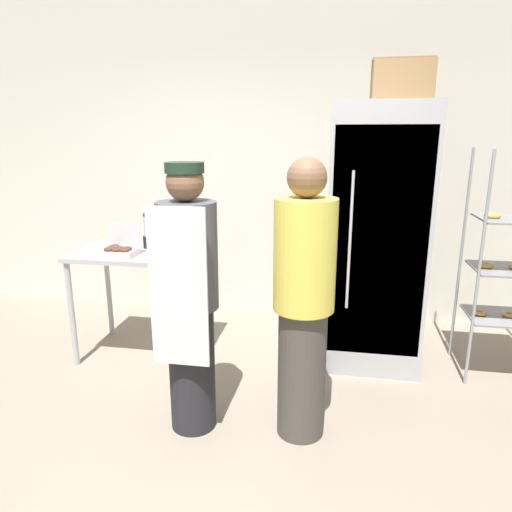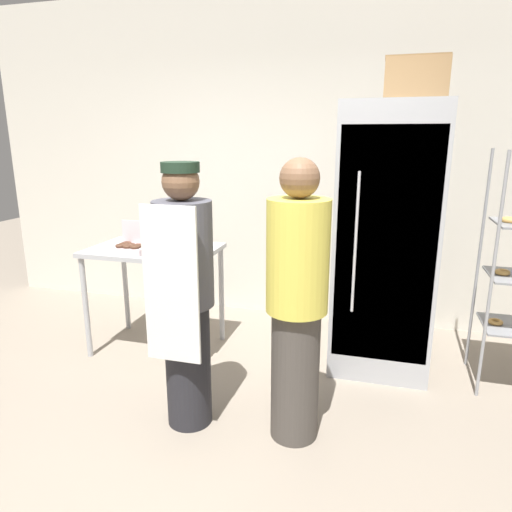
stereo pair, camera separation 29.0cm
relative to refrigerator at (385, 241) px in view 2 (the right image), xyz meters
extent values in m
plane|color=gray|center=(-0.88, -1.46, -0.99)|extent=(14.00, 14.00, 0.00)
cube|color=silver|center=(-0.88, 0.88, 0.54)|extent=(6.40, 0.12, 3.06)
cube|color=#ADAFB5|center=(0.00, 0.01, 0.00)|extent=(0.71, 0.75, 1.98)
cube|color=#93959B|center=(0.00, -0.36, 0.02)|extent=(0.66, 0.02, 1.62)
cylinder|color=silver|center=(-0.20, -0.39, 0.05)|extent=(0.02, 0.02, 0.97)
cylinder|color=#93969B|center=(0.68, -0.33, -0.16)|extent=(0.02, 0.02, 1.67)
cylinder|color=#93969B|center=(0.68, 0.13, -0.16)|extent=(0.02, 0.02, 1.67)
torus|color=#DBA351|center=(0.79, -0.10, -0.52)|extent=(0.10, 0.10, 0.03)
torus|color=#DBA351|center=(0.79, -0.10, -0.15)|extent=(0.10, 0.10, 0.03)
torus|color=#DBA351|center=(0.79, -0.10, 0.21)|extent=(0.11, 0.11, 0.03)
cube|color=#ADAFB5|center=(-1.80, -0.25, -0.13)|extent=(1.02, 0.67, 0.04)
cylinder|color=#ADAFB5|center=(-2.27, -0.54, -0.57)|extent=(0.04, 0.04, 0.84)
cylinder|color=#ADAFB5|center=(-1.33, -0.54, -0.57)|extent=(0.04, 0.04, 0.84)
cylinder|color=#ADAFB5|center=(-2.27, 0.05, -0.57)|extent=(0.04, 0.04, 0.84)
cylinder|color=#ADAFB5|center=(-1.33, 0.05, -0.57)|extent=(0.04, 0.04, 0.84)
cube|color=silver|center=(-1.89, -0.44, -0.09)|extent=(0.25, 0.19, 0.05)
cube|color=silver|center=(-1.89, -0.34, 0.03)|extent=(0.25, 0.01, 0.19)
torus|color=#513323|center=(-1.95, -0.48, -0.05)|extent=(0.07, 0.07, 0.02)
torus|color=#513323|center=(-1.89, -0.48, -0.05)|extent=(0.07, 0.07, 0.02)
torus|color=#513323|center=(-1.83, -0.48, -0.05)|extent=(0.07, 0.07, 0.02)
torus|color=#513323|center=(-1.95, -0.44, -0.05)|extent=(0.07, 0.07, 0.02)
torus|color=#513323|center=(-1.89, -0.44, -0.05)|extent=(0.07, 0.07, 0.02)
torus|color=#513323|center=(-1.83, -0.44, -0.05)|extent=(0.07, 0.07, 0.02)
torus|color=#513323|center=(-1.95, -0.39, -0.05)|extent=(0.07, 0.07, 0.02)
cylinder|color=black|center=(-1.77, -0.13, -0.07)|extent=(0.11, 0.11, 0.10)
cylinder|color=#B2BCC1|center=(-1.77, -0.13, 0.06)|extent=(0.09, 0.09, 0.16)
cylinder|color=black|center=(-1.77, -0.13, 0.15)|extent=(0.09, 0.09, 0.02)
cube|color=#937047|center=(0.12, 0.06, 1.13)|extent=(0.42, 0.28, 0.28)
cube|color=olive|center=(0.12, 0.06, 1.28)|extent=(0.43, 0.15, 0.02)
cylinder|color=#232328|center=(-1.12, -1.13, -0.60)|extent=(0.28, 0.28, 0.78)
cylinder|color=#4C4C56|center=(-1.12, -1.13, 0.10)|extent=(0.34, 0.34, 0.62)
sphere|color=brown|center=(-1.12, -1.13, 0.51)|extent=(0.21, 0.21, 0.21)
cube|color=white|center=(-1.12, -1.31, -0.04)|extent=(0.32, 0.02, 0.89)
cylinder|color=#1E3323|center=(-1.12, -1.13, 0.59)|extent=(0.22, 0.22, 0.06)
cylinder|color=#47423D|center=(-0.46, -1.09, -0.59)|extent=(0.28, 0.28, 0.80)
cylinder|color=#DBCC4C|center=(-0.46, -1.09, 0.12)|extent=(0.35, 0.35, 0.63)
sphere|color=brown|center=(-0.46, -1.09, 0.54)|extent=(0.22, 0.22, 0.22)
camera|label=1|loc=(-0.32, -3.53, 0.75)|focal=32.00mm
camera|label=2|loc=(-0.04, -3.47, 0.75)|focal=32.00mm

